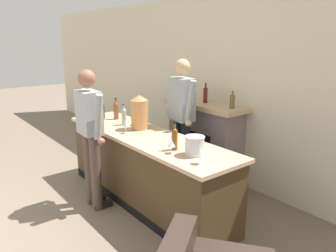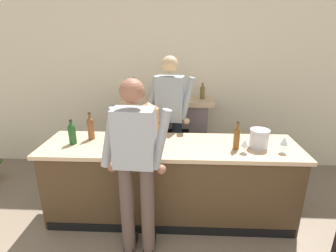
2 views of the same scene
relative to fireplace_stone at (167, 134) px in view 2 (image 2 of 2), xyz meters
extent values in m
cube|color=beige|center=(-0.14, 0.26, 0.77)|extent=(12.00, 0.07, 2.75)
cube|color=#48331E|center=(0.09, -1.18, -0.16)|extent=(2.81, 0.68, 0.89)
cube|color=#D1AE87|center=(0.09, -1.18, 0.31)|extent=(2.88, 0.75, 0.04)
cube|color=black|center=(0.09, -1.53, -0.55)|extent=(2.75, 0.01, 0.10)
cube|color=gray|center=(0.00, 0.01, -0.05)|extent=(1.20, 0.44, 1.12)
cube|color=black|center=(0.00, -0.23, -0.19)|extent=(0.66, 0.02, 0.72)
cube|color=#D1AE87|center=(0.00, -0.01, 0.55)|extent=(1.36, 0.52, 0.07)
cylinder|color=#194326|center=(-0.50, -0.01, 0.70)|extent=(0.07, 0.07, 0.24)
cylinder|color=#194326|center=(-0.50, -0.01, 0.86)|extent=(0.03, 0.03, 0.08)
cylinder|color=#5E1C16|center=(0.00, -0.01, 0.69)|extent=(0.06, 0.06, 0.22)
cylinder|color=#5E1C16|center=(0.00, -0.01, 0.84)|extent=(0.03, 0.03, 0.07)
cylinder|color=brown|center=(0.52, -0.01, 0.67)|extent=(0.07, 0.07, 0.18)
cylinder|color=brown|center=(0.52, -0.01, 0.80)|extent=(0.03, 0.03, 0.06)
cylinder|color=brown|center=(-0.10, -1.79, -0.11)|extent=(0.13, 0.13, 0.98)
cube|color=black|center=(-0.10, -1.72, -0.57)|extent=(0.11, 0.25, 0.07)
cylinder|color=brown|center=(-0.30, -1.78, -0.11)|extent=(0.13, 0.13, 0.98)
cube|color=black|center=(-0.30, -1.71, -0.57)|extent=(0.11, 0.25, 0.07)
cube|color=#989BA0|center=(-0.20, -1.78, 0.64)|extent=(0.37, 0.24, 0.53)
cylinder|color=#989BA0|center=(0.03, -1.77, 0.63)|extent=(0.20, 0.08, 0.57)
sphere|color=#925C47|center=(0.03, -1.75, 0.33)|extent=(0.09, 0.09, 0.09)
cylinder|color=#989BA0|center=(-0.43, -1.75, 0.63)|extent=(0.20, 0.08, 0.57)
sphere|color=#925C47|center=(-0.43, -1.73, 0.33)|extent=(0.09, 0.09, 0.09)
sphere|color=#925C47|center=(-0.20, -1.78, 1.06)|extent=(0.21, 0.21, 0.21)
cylinder|color=#1B212E|center=(-0.04, -0.50, -0.10)|extent=(0.13, 0.13, 1.01)
cube|color=black|center=(-0.05, -0.57, -0.57)|extent=(0.13, 0.25, 0.07)
cylinder|color=#1B212E|center=(0.16, -0.53, -0.10)|extent=(0.13, 0.13, 1.01)
cube|color=black|center=(0.15, -0.60, -0.57)|extent=(0.13, 0.25, 0.07)
cube|color=#8F9BA4|center=(0.06, -0.52, 0.70)|extent=(0.39, 0.27, 0.59)
cylinder|color=#8F9BA4|center=(-0.17, -0.51, 0.71)|extent=(0.20, 0.08, 0.57)
sphere|color=#D8B281|center=(-0.18, -0.52, 0.41)|extent=(0.09, 0.09, 0.09)
cylinder|color=#8F9BA4|center=(0.28, -0.57, 0.71)|extent=(0.20, 0.08, 0.57)
sphere|color=#D8B281|center=(0.28, -0.59, 0.41)|extent=(0.09, 0.09, 0.09)
sphere|color=#D8B281|center=(0.06, -0.52, 1.14)|extent=(0.21, 0.21, 0.21)
cylinder|color=tan|center=(-0.16, -1.08, 0.52)|extent=(0.23, 0.23, 0.39)
cone|color=tan|center=(-0.16, -1.08, 0.75)|extent=(0.24, 0.24, 0.07)
cylinder|color=#B29333|center=(-0.16, -1.22, 0.40)|extent=(0.02, 0.04, 0.02)
cylinder|color=silver|center=(1.06, -1.20, 0.42)|extent=(0.20, 0.20, 0.19)
cylinder|color=silver|center=(1.06, -1.20, 0.53)|extent=(0.21, 0.21, 0.01)
cylinder|color=brown|center=(-0.85, -1.05, 0.44)|extent=(0.08, 0.08, 0.22)
sphere|color=brown|center=(-0.85, -1.05, 0.55)|extent=(0.07, 0.07, 0.07)
cylinder|color=brown|center=(-0.85, -1.05, 0.59)|extent=(0.03, 0.03, 0.09)
cylinder|color=black|center=(-0.85, -1.05, 0.64)|extent=(0.03, 0.03, 0.01)
cylinder|color=#AAB9B5|center=(-0.48, -1.13, 0.43)|extent=(0.07, 0.07, 0.20)
sphere|color=#AAB9B5|center=(-0.48, -1.13, 0.53)|extent=(0.07, 0.07, 0.07)
cylinder|color=#AAB9B5|center=(-0.48, -1.13, 0.57)|extent=(0.03, 0.03, 0.08)
cylinder|color=black|center=(-0.48, -1.13, 0.62)|extent=(0.03, 0.03, 0.01)
cylinder|color=#1C4B1E|center=(-1.01, -1.20, 0.42)|extent=(0.08, 0.08, 0.19)
sphere|color=#1C4B1E|center=(-1.01, -1.20, 0.52)|extent=(0.08, 0.08, 0.08)
cylinder|color=#1C4B1E|center=(-1.01, -1.20, 0.56)|extent=(0.03, 0.03, 0.08)
cylinder|color=black|center=(-1.01, -1.20, 0.60)|extent=(0.04, 0.04, 0.01)
cylinder|color=brown|center=(0.80, -1.26, 0.43)|extent=(0.07, 0.07, 0.21)
sphere|color=brown|center=(0.80, -1.26, 0.54)|extent=(0.06, 0.06, 0.06)
cylinder|color=brown|center=(0.80, -1.26, 0.58)|extent=(0.03, 0.03, 0.08)
cylinder|color=black|center=(0.80, -1.26, 0.63)|extent=(0.03, 0.03, 0.01)
cylinder|color=silver|center=(-0.08, -1.34, 0.33)|extent=(0.07, 0.07, 0.01)
cylinder|color=silver|center=(-0.08, -1.34, 0.38)|extent=(0.01, 0.01, 0.08)
cone|color=silver|center=(-0.08, -1.34, 0.46)|extent=(0.07, 0.07, 0.09)
cylinder|color=silver|center=(0.87, -1.36, 0.33)|extent=(0.06, 0.06, 0.01)
cylinder|color=silver|center=(0.87, -1.36, 0.37)|extent=(0.01, 0.01, 0.07)
cone|color=silver|center=(0.87, -1.36, 0.44)|extent=(0.08, 0.08, 0.07)
cylinder|color=silver|center=(1.27, -1.34, 0.33)|extent=(0.06, 0.06, 0.01)
cylinder|color=silver|center=(1.27, -1.34, 0.38)|extent=(0.01, 0.01, 0.08)
cone|color=silver|center=(1.27, -1.34, 0.46)|extent=(0.09, 0.09, 0.09)
camera|label=1|loc=(3.42, -3.44, 1.51)|focal=35.00mm
camera|label=2|loc=(0.19, -3.88, 1.49)|focal=28.00mm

